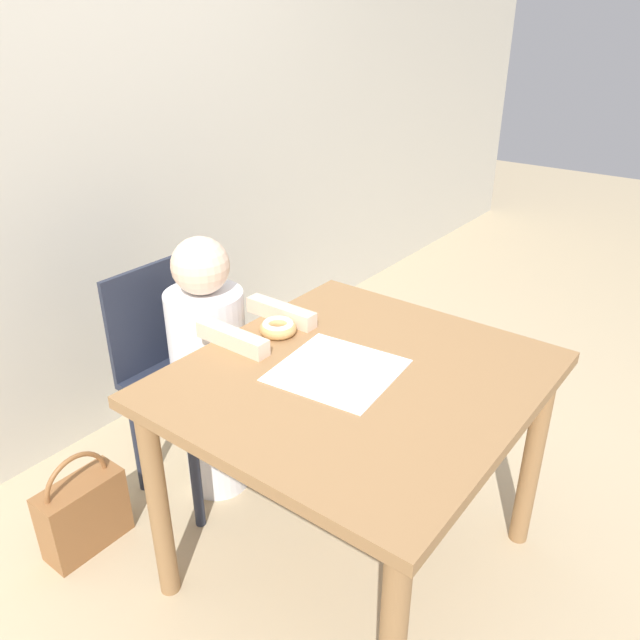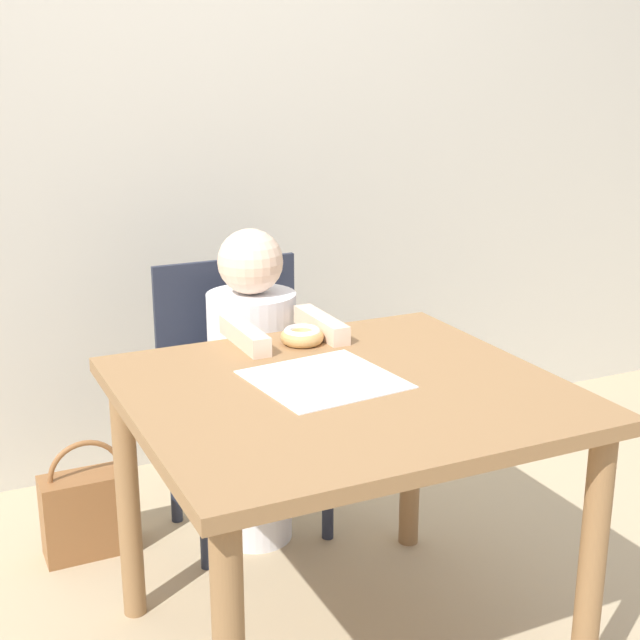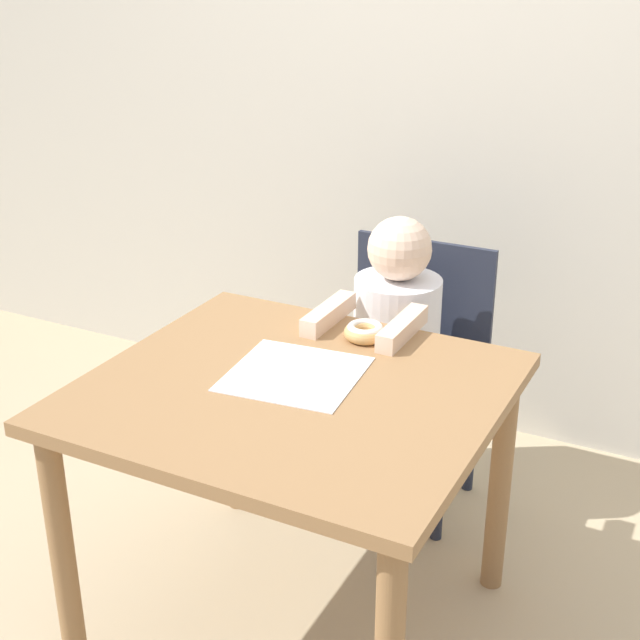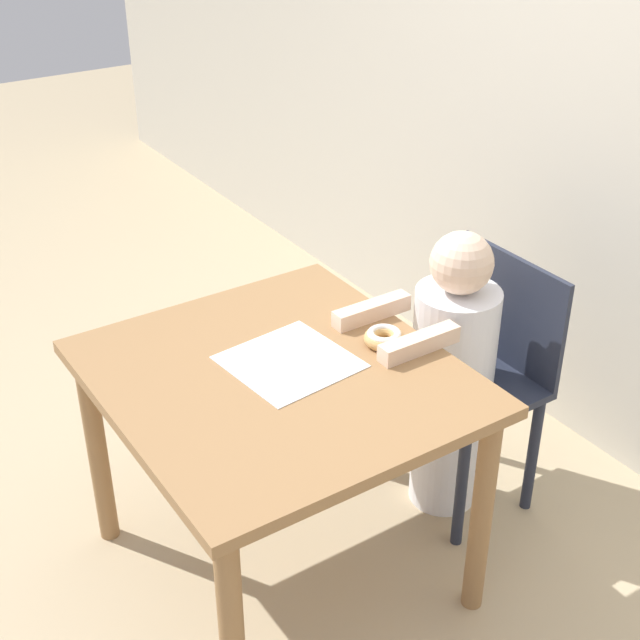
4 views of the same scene
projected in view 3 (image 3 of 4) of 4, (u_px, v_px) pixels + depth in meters
The scene contains 8 objects.
ground_plane at pixel (296, 620), 2.41m from camera, with size 12.00×12.00×0.00m, color tan.
wall_back at pixel (476, 84), 2.97m from camera, with size 8.00×0.05×2.50m.
dining_table at pixel (293, 423), 2.17m from camera, with size 0.97×0.89×0.71m.
chair at pixel (407, 364), 2.81m from camera, with size 0.46×0.37×0.83m.
child_figure at pixel (394, 370), 2.71m from camera, with size 0.27×0.49×0.97m.
donut at pixel (365, 331), 2.37m from camera, with size 0.11×0.11×0.04m.
napkin at pixel (295, 374), 2.18m from camera, with size 0.34×0.34×0.00m.
handbag at pixel (280, 416), 3.16m from camera, with size 0.27×0.12×0.36m.
Camera 3 is at (0.92, -1.66, 1.69)m, focal length 50.00 mm.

